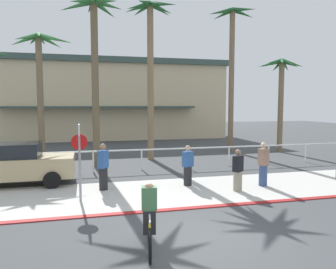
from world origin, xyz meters
name	(u,v)px	position (x,y,z in m)	size (l,w,h in m)	color
ground_plane	(137,165)	(0.00, 10.00, 0.00)	(80.00, 80.00, 0.00)	#424447
sidewalk_strip	(161,192)	(0.00, 4.20, 0.01)	(44.00, 4.00, 0.02)	beige
curb_paint	(176,209)	(0.00, 2.20, 0.01)	(44.00, 0.24, 0.03)	maroon
building_backdrop	(99,100)	(-1.23, 27.17, 3.71)	(23.89, 11.75, 7.37)	beige
rail_fence	(142,153)	(0.00, 8.50, 0.84)	(23.17, 0.08, 1.04)	white
stop_sign_bike_lane	(79,151)	(-2.83, 3.77, 1.68)	(0.52, 0.56, 2.56)	gray
palm_tree_2	(40,63)	(-5.12, 13.19, 5.61)	(3.61, 2.80, 7.31)	#756047
palm_tree_3	(95,44)	(-2.09, 10.14, 6.26)	(3.27, 3.37, 8.52)	brown
palm_tree_4	(150,40)	(1.06, 11.56, 6.86)	(3.05, 3.45, 9.04)	#846B4C
palm_tree_5	(232,51)	(6.99, 13.49, 6.79)	(3.31, 3.15, 9.63)	#756047
palm_tree_6	(281,80)	(10.14, 12.53, 4.87)	(2.74, 3.10, 6.28)	#756047
car_tan_1	(15,164)	(-5.37, 6.68, 0.87)	(4.40, 2.02, 1.69)	tan
cyclist_yellow_0	(149,218)	(-1.29, -0.28, 0.69)	(0.40, 1.80, 1.50)	black
pedestrian_0	(238,172)	(2.78, 3.71, 0.71)	(0.48, 0.45, 1.56)	gray
pedestrian_1	(188,167)	(1.25, 4.96, 0.74)	(0.46, 0.40, 1.61)	#232326
pedestrian_2	(263,166)	(4.09, 4.18, 0.81)	(0.34, 0.41, 1.74)	#384C7A
pedestrian_3	(103,169)	(-2.02, 5.08, 0.82)	(0.44, 0.48, 1.76)	#232326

